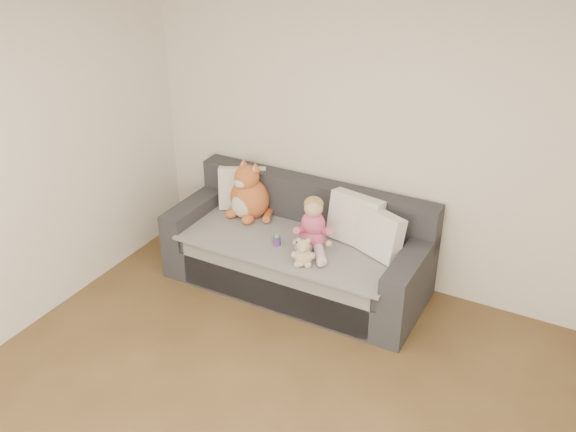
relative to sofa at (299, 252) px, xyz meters
The scene contains 10 objects.
room_shell 2.02m from the sofa, 68.43° to the right, with size 5.00×5.00×5.00m.
sofa is the anchor object (origin of this frame).
cushion_left 0.81m from the sofa, 161.98° to the left, with size 0.46×0.36×0.40m.
cushion_right_back 0.60m from the sofa, 17.53° to the left, with size 0.48×0.27×0.42m.
cushion_right_front 0.78m from the sofa, ahead, with size 0.45×0.33×0.38m.
toddler 0.42m from the sofa, 32.98° to the right, with size 0.34×0.45×0.45m.
plush_cat 0.67m from the sofa, 168.89° to the left, with size 0.43×0.37×0.55m.
teddy_bear 0.52m from the sofa, 58.15° to the right, with size 0.18×0.15×0.24m.
plush_cow 0.39m from the sofa, 55.73° to the right, with size 0.12×0.19×0.15m.
sippy_cup 0.32m from the sofa, 111.04° to the right, with size 0.10×0.07×0.11m.
Camera 1 is at (1.50, -2.11, 3.18)m, focal length 40.00 mm.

